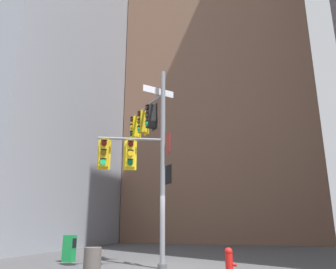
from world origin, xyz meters
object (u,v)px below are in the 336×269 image
object	(u,v)px
signal_pole_assembly	(142,141)
trash_bin	(92,264)
fire_hydrant	(229,262)
newspaper_box	(69,248)

from	to	relation	value
signal_pole_assembly	trash_bin	size ratio (longest dim) A/B	8.65
fire_hydrant	newspaper_box	size ratio (longest dim) A/B	0.80
signal_pole_assembly	fire_hydrant	world-z (taller)	signal_pole_assembly
fire_hydrant	signal_pole_assembly	bearing A→B (deg)	152.22
fire_hydrant	trash_bin	world-z (taller)	trash_bin
newspaper_box	trash_bin	bearing A→B (deg)	-49.75
signal_pole_assembly	newspaper_box	distance (m)	5.35
newspaper_box	trash_bin	xyz separation A→B (m)	(3.07, -3.63, -0.09)
fire_hydrant	newspaper_box	world-z (taller)	newspaper_box
signal_pole_assembly	fire_hydrant	xyz separation A→B (m)	(3.50, -1.84, -4.32)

